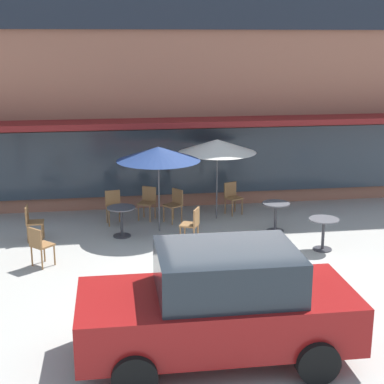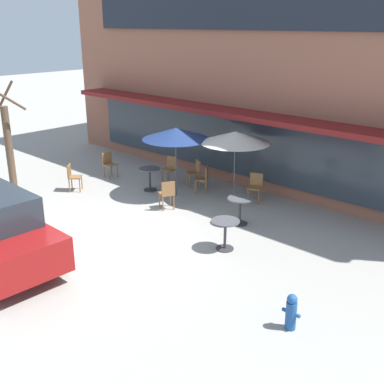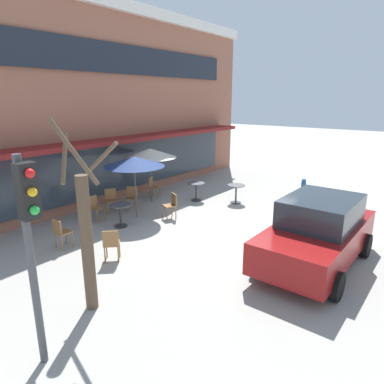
# 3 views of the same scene
# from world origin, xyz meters

# --- Properties ---
(ground_plane) EXTENTS (80.00, 80.00, 0.00)m
(ground_plane) POSITION_xyz_m (0.00, 0.00, 0.00)
(ground_plane) COLOR #9E9B93
(building_facade) EXTENTS (17.97, 9.10, 7.76)m
(building_facade) POSITION_xyz_m (0.00, 9.97, 3.88)
(building_facade) COLOR #935B47
(building_facade) RESTS_ON ground
(cafe_table_near_wall) EXTENTS (0.70, 0.70, 0.76)m
(cafe_table_near_wall) POSITION_xyz_m (1.94, 3.31, 0.52)
(cafe_table_near_wall) COLOR #333338
(cafe_table_near_wall) RESTS_ON ground
(cafe_table_streetside) EXTENTS (0.70, 0.70, 0.76)m
(cafe_table_streetside) POSITION_xyz_m (2.64, 1.82, 0.52)
(cafe_table_streetside) COLOR #333338
(cafe_table_streetside) RESTS_ON ground
(cafe_table_by_tree) EXTENTS (0.70, 0.70, 0.76)m
(cafe_table_by_tree) POSITION_xyz_m (-1.96, 3.51, 0.52)
(cafe_table_by_tree) COLOR #333338
(cafe_table_by_tree) RESTS_ON ground
(patio_umbrella_green_folded) EXTENTS (2.10, 2.10, 2.20)m
(patio_umbrella_green_folded) POSITION_xyz_m (0.66, 4.64, 2.02)
(patio_umbrella_green_folded) COLOR #4C4C51
(patio_umbrella_green_folded) RESTS_ON ground
(patio_umbrella_cream_folded) EXTENTS (2.10, 2.10, 2.20)m
(patio_umbrella_cream_folded) POSITION_xyz_m (-1.00, 3.78, 2.02)
(patio_umbrella_cream_folded) COLOR #4C4C51
(patio_umbrella_cream_folded) RESTS_ON ground
(cafe_chair_0) EXTENTS (0.53, 0.53, 0.89)m
(cafe_chair_0) POSITION_xyz_m (-0.31, 2.71, 0.53)
(cafe_chair_0) COLOR olive
(cafe_chair_0) RESTS_ON ground
(cafe_chair_1) EXTENTS (0.54, 0.54, 0.89)m
(cafe_chair_1) POSITION_xyz_m (-1.20, 4.88, 0.53)
(cafe_chair_1) COLOR olive
(cafe_chair_1) RESTS_ON ground
(cafe_chair_2) EXTENTS (0.46, 0.46, 0.89)m
(cafe_chair_2) POSITION_xyz_m (-2.13, 4.61, 0.53)
(cafe_chair_2) COLOR olive
(cafe_chair_2) RESTS_ON ground
(cafe_chair_3) EXTENTS (0.57, 0.57, 0.89)m
(cafe_chair_3) POSITION_xyz_m (-3.78, 1.75, 0.53)
(cafe_chair_3) COLOR olive
(cafe_chair_3) RESTS_ON ground
(cafe_chair_4) EXTENTS (0.56, 0.56, 0.89)m
(cafe_chair_4) POSITION_xyz_m (-0.51, 4.53, 0.53)
(cafe_chair_4) COLOR olive
(cafe_chair_4) RESTS_ON ground
(cafe_chair_5) EXTENTS (0.40, 0.40, 0.89)m
(cafe_chair_5) POSITION_xyz_m (-4.13, 3.50, 0.53)
(cafe_chair_5) COLOR olive
(cafe_chair_5) RESTS_ON ground
(cafe_chair_6) EXTENTS (0.53, 0.53, 0.89)m
(cafe_chair_6) POSITION_xyz_m (1.19, 5.04, 0.53)
(cafe_chair_6) COLOR olive
(cafe_chair_6) RESTS_ON ground
(parked_sedan) EXTENTS (4.22, 2.06, 1.76)m
(parked_sedan) POSITION_xyz_m (-0.69, -2.49, 0.88)
(parked_sedan) COLOR maroon
(parked_sedan) RESTS_ON ground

